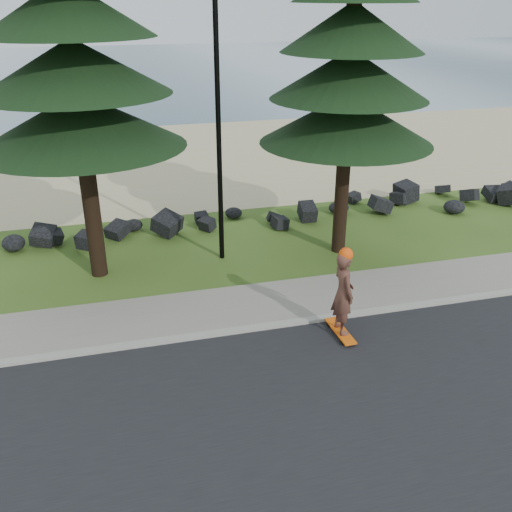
# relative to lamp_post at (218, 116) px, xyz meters

# --- Properties ---
(ground) EXTENTS (160.00, 160.00, 0.00)m
(ground) POSITION_rel_lamp_post_xyz_m (0.00, -3.20, -4.13)
(ground) COLOR #36531A
(ground) RESTS_ON ground
(road) EXTENTS (160.00, 7.00, 0.02)m
(road) POSITION_rel_lamp_post_xyz_m (0.00, -7.70, -4.12)
(road) COLOR black
(road) RESTS_ON ground
(kerb) EXTENTS (160.00, 0.20, 0.10)m
(kerb) POSITION_rel_lamp_post_xyz_m (0.00, -4.10, -4.08)
(kerb) COLOR #9F9D8F
(kerb) RESTS_ON ground
(sidewalk) EXTENTS (160.00, 2.00, 0.08)m
(sidewalk) POSITION_rel_lamp_post_xyz_m (0.00, -3.00, -4.09)
(sidewalk) COLOR gray
(sidewalk) RESTS_ON ground
(beach_sand) EXTENTS (160.00, 15.00, 0.01)m
(beach_sand) POSITION_rel_lamp_post_xyz_m (0.00, 11.30, -4.13)
(beach_sand) COLOR tan
(beach_sand) RESTS_ON ground
(ocean) EXTENTS (160.00, 58.00, 0.01)m
(ocean) POSITION_rel_lamp_post_xyz_m (0.00, 47.80, -4.13)
(ocean) COLOR #38586B
(ocean) RESTS_ON ground
(seawall_boulders) EXTENTS (60.00, 2.40, 1.10)m
(seawall_boulders) POSITION_rel_lamp_post_xyz_m (0.00, 2.40, -4.13)
(seawall_boulders) COLOR black
(seawall_boulders) RESTS_ON ground
(lamp_post) EXTENTS (0.25, 0.14, 8.14)m
(lamp_post) POSITION_rel_lamp_post_xyz_m (0.00, 0.00, 0.00)
(lamp_post) COLOR black
(lamp_post) RESTS_ON ground
(skateboarder) EXTENTS (0.49, 1.17, 2.16)m
(skateboarder) POSITION_rel_lamp_post_xyz_m (1.76, -4.80, -3.05)
(skateboarder) COLOR orange
(skateboarder) RESTS_ON ground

